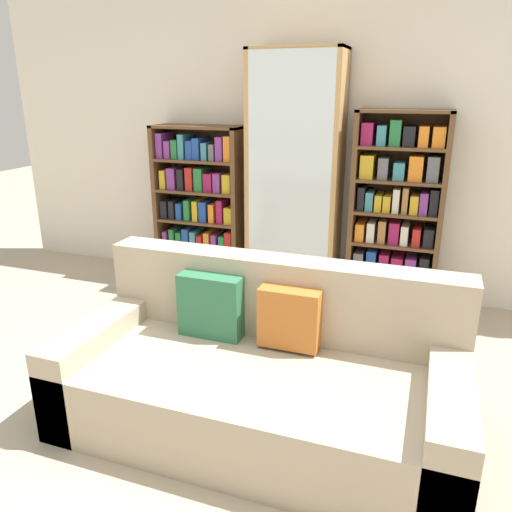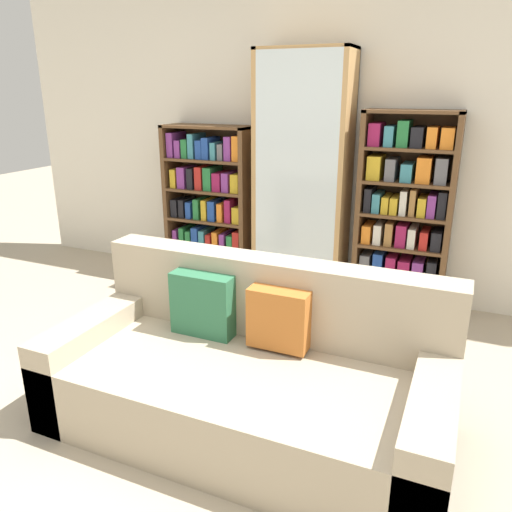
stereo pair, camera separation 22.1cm
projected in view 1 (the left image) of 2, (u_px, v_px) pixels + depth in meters
ground_plane at (201, 466)px, 2.38m from camera, size 16.00×16.00×0.00m
wall_back at (324, 134)px, 4.17m from camera, size 6.26×0.06×2.70m
couch at (261, 376)px, 2.62m from camera, size 2.03×0.95×0.83m
bookshelf_left at (201, 207)px, 4.54m from camera, size 0.81×0.32×1.41m
display_cabinet at (295, 178)px, 4.14m from camera, size 0.76×0.36×2.02m
bookshelf_right at (396, 213)px, 3.96m from camera, size 0.71×0.32×1.57m
wine_bottle at (328, 326)px, 3.48m from camera, size 0.08×0.08×0.34m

